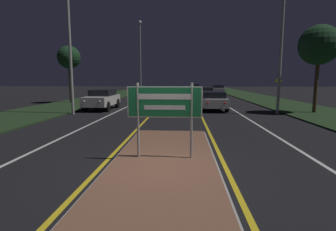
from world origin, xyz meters
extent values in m
plane|color=black|center=(0.00, 0.00, 0.00)|extent=(160.00, 160.00, 0.00)
cube|color=#999993|center=(0.00, 0.54, 0.03)|extent=(2.83, 7.77, 0.05)
cube|color=brown|center=(0.00, 0.54, 0.05)|extent=(2.71, 7.65, 0.10)
cube|color=#1E3319|center=(-9.50, 20.00, 0.04)|extent=(5.00, 100.00, 0.08)
cube|color=#1E3319|center=(9.50, 20.00, 0.04)|extent=(5.00, 100.00, 0.08)
cube|color=gold|center=(-1.60, 25.00, 0.00)|extent=(0.12, 70.00, 0.01)
cube|color=gold|center=(1.60, 25.00, 0.00)|extent=(0.12, 70.00, 0.01)
cube|color=silver|center=(-4.20, 25.00, 0.00)|extent=(0.12, 70.00, 0.01)
cube|color=silver|center=(4.20, 25.00, 0.00)|extent=(0.12, 70.00, 0.01)
cube|color=silver|center=(-7.20, 25.00, 0.00)|extent=(0.10, 70.00, 0.01)
cube|color=silver|center=(7.20, 25.00, 0.00)|extent=(0.10, 70.00, 0.01)
cylinder|color=#9E9E99|center=(-0.73, 0.54, 1.13)|extent=(0.07, 0.07, 2.06)
cylinder|color=#9E9E99|center=(0.73, 0.54, 1.13)|extent=(0.07, 0.07, 2.06)
cube|color=#19703D|center=(0.00, 0.54, 1.64)|extent=(2.03, 0.04, 0.84)
cube|color=white|center=(0.00, 0.52, 1.64)|extent=(2.03, 0.00, 0.84)
cube|color=#19703D|center=(0.00, 0.52, 1.64)|extent=(1.97, 0.01, 0.79)
cube|color=white|center=(0.00, 0.52, 1.78)|extent=(1.42, 0.01, 0.15)
cube|color=white|center=(0.00, 0.52, 1.49)|extent=(1.11, 0.01, 0.12)
cylinder|color=#9E9E99|center=(-6.68, 10.01, 4.76)|extent=(0.18, 0.18, 9.52)
cylinder|color=#9E9E99|center=(-6.40, 35.23, 5.43)|extent=(0.18, 0.18, 10.87)
sphere|color=white|center=(-6.40, 35.23, 11.02)|extent=(0.52, 0.52, 0.52)
cylinder|color=#9E9E99|center=(6.60, 10.84, 4.14)|extent=(0.18, 0.18, 8.27)
cube|color=silver|center=(2.65, 13.25, 0.62)|extent=(1.77, 4.67, 0.61)
cube|color=black|center=(2.65, 12.97, 1.14)|extent=(1.56, 2.43, 0.43)
sphere|color=red|center=(2.10, 10.94, 0.70)|extent=(0.14, 0.14, 0.14)
sphere|color=red|center=(3.20, 10.94, 0.70)|extent=(0.14, 0.14, 0.14)
cylinder|color=black|center=(1.80, 14.70, 0.32)|extent=(0.22, 0.64, 0.64)
cylinder|color=black|center=(3.49, 14.70, 0.32)|extent=(0.22, 0.64, 0.64)
cylinder|color=black|center=(1.80, 11.80, 0.32)|extent=(0.22, 0.64, 0.64)
cylinder|color=black|center=(3.49, 11.80, 0.32)|extent=(0.22, 0.64, 0.64)
cube|color=silver|center=(2.73, 22.69, 0.65)|extent=(1.87, 4.69, 0.61)
cube|color=black|center=(2.73, 22.41, 1.18)|extent=(1.65, 2.44, 0.45)
sphere|color=red|center=(2.15, 20.37, 0.72)|extent=(0.14, 0.14, 0.14)
sphere|color=red|center=(3.31, 20.37, 0.72)|extent=(0.14, 0.14, 0.14)
cylinder|color=black|center=(1.84, 24.14, 0.34)|extent=(0.22, 0.69, 0.69)
cylinder|color=black|center=(3.63, 24.14, 0.34)|extent=(0.22, 0.69, 0.69)
cylinder|color=black|center=(1.84, 21.24, 0.34)|extent=(0.22, 0.69, 0.69)
cylinder|color=black|center=(3.63, 21.24, 0.34)|extent=(0.22, 0.69, 0.69)
cube|color=#B7B7BC|center=(5.92, 36.66, 0.63)|extent=(1.81, 4.68, 0.56)
cube|color=black|center=(5.92, 36.38, 1.15)|extent=(1.60, 2.43, 0.48)
sphere|color=red|center=(5.36, 34.34, 0.70)|extent=(0.14, 0.14, 0.14)
sphere|color=red|center=(6.49, 34.34, 0.70)|extent=(0.14, 0.14, 0.14)
cylinder|color=black|center=(5.06, 38.11, 0.35)|extent=(0.22, 0.70, 0.70)
cylinder|color=black|center=(6.79, 38.11, 0.35)|extent=(0.22, 0.70, 0.70)
cylinder|color=black|center=(5.06, 35.21, 0.35)|extent=(0.22, 0.70, 0.70)
cylinder|color=black|center=(6.79, 35.21, 0.35)|extent=(0.22, 0.70, 0.70)
cube|color=silver|center=(2.47, 44.14, 0.64)|extent=(1.82, 4.45, 0.59)
cube|color=black|center=(2.47, 43.87, 1.17)|extent=(1.60, 2.31, 0.48)
sphere|color=red|center=(1.91, 41.94, 0.71)|extent=(0.14, 0.14, 0.14)
sphere|color=red|center=(3.04, 41.94, 0.71)|extent=(0.14, 0.14, 0.14)
cylinder|color=black|center=(1.60, 45.52, 0.35)|extent=(0.22, 0.69, 0.69)
cylinder|color=black|center=(3.34, 45.52, 0.35)|extent=(0.22, 0.69, 0.69)
cylinder|color=black|center=(1.60, 42.76, 0.35)|extent=(0.22, 0.69, 0.69)
cylinder|color=black|center=(3.34, 42.76, 0.35)|extent=(0.22, 0.69, 0.69)
cube|color=silver|center=(-5.65, 12.87, 0.70)|extent=(1.70, 4.39, 0.67)
cube|color=black|center=(-5.65, 13.13, 1.25)|extent=(1.50, 2.28, 0.44)
sphere|color=white|center=(-6.18, 10.70, 0.78)|extent=(0.14, 0.14, 0.14)
sphere|color=white|center=(-5.12, 10.70, 0.78)|extent=(0.14, 0.14, 0.14)
cylinder|color=black|center=(-6.46, 11.51, 0.36)|extent=(0.22, 0.72, 0.72)
cylinder|color=black|center=(-4.84, 11.51, 0.36)|extent=(0.22, 0.72, 0.72)
cylinder|color=black|center=(-6.46, 14.23, 0.36)|extent=(0.22, 0.72, 0.72)
cylinder|color=black|center=(-4.84, 14.23, 0.36)|extent=(0.22, 0.72, 0.72)
cylinder|color=#9E9E99|center=(8.57, 16.56, 1.14)|extent=(0.06, 0.06, 2.13)
cube|color=yellow|center=(8.57, 16.56, 2.15)|extent=(0.60, 0.02, 0.60)
cylinder|color=#4C3823|center=(-10.36, 18.11, 1.97)|extent=(0.24, 0.24, 3.77)
sphere|color=#19381E|center=(-10.36, 18.11, 4.33)|extent=(2.13, 2.13, 2.13)
cylinder|color=#4C3823|center=(9.17, 11.37, 1.98)|extent=(0.24, 0.24, 3.79)
sphere|color=#19381E|center=(9.17, 11.37, 4.45)|extent=(2.55, 2.55, 2.55)
camera|label=1|loc=(0.52, -6.47, 2.24)|focal=28.00mm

